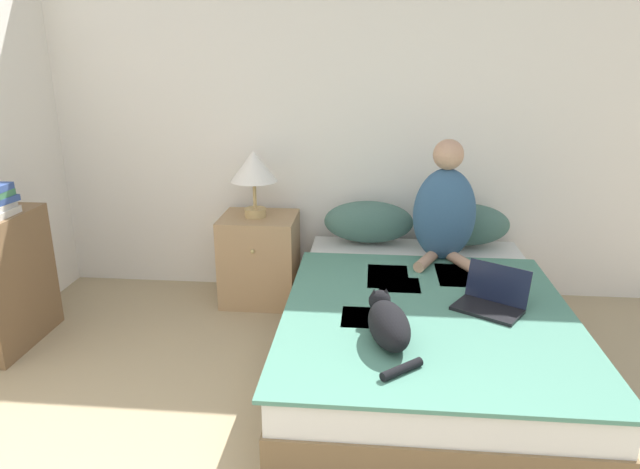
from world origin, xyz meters
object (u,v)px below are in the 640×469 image
at_px(laptop_open, 491,300).
at_px(nightstand, 260,259).
at_px(bed, 423,332).
at_px(pillow_far, 464,224).
at_px(pillow_near, 368,222).
at_px(person_sitting, 445,210).
at_px(cat_tabby, 388,323).
at_px(bookshelf, 8,282).
at_px(table_lamp, 254,169).

distance_m(laptop_open, nightstand, 1.74).
xyz_separation_m(bed, pillow_far, (0.33, 0.91, 0.37)).
xyz_separation_m(pillow_near, nightstand, (-0.77, -0.07, -0.28)).
distance_m(person_sitting, laptop_open, 0.81).
bearing_deg(person_sitting, pillow_far, 60.00).
xyz_separation_m(cat_tabby, bookshelf, (-2.27, 0.60, -0.13)).
relative_size(pillow_near, bookshelf, 0.76).
relative_size(pillow_near, nightstand, 0.99).
xyz_separation_m(bed, nightstand, (-1.10, 0.84, 0.10)).
xyz_separation_m(bed, laptop_open, (0.33, -0.13, 0.27)).
bearing_deg(cat_tabby, table_lamp, 22.12).
distance_m(bed, bookshelf, 2.49).
bearing_deg(pillow_near, bookshelf, -158.45).
bearing_deg(person_sitting, bed, -104.17).
relative_size(pillow_far, laptop_open, 1.50).
bearing_deg(laptop_open, nightstand, 178.08).
xyz_separation_m(laptop_open, nightstand, (-1.43, 0.97, -0.18)).
bearing_deg(pillow_far, cat_tabby, -110.70).
relative_size(laptop_open, bookshelf, 0.51).
xyz_separation_m(pillow_near, pillow_far, (0.66, 0.00, 0.00)).
relative_size(pillow_far, nightstand, 0.99).
bearing_deg(laptop_open, pillow_near, 154.60).
height_order(pillow_near, nightstand, pillow_near).
distance_m(bed, table_lamp, 1.58).
xyz_separation_m(bed, cat_tabby, (-0.22, -0.54, 0.32)).
height_order(pillow_far, laptop_open, pillow_far).
bearing_deg(nightstand, laptop_open, -34.26).
bearing_deg(bookshelf, table_lamp, 29.52).
xyz_separation_m(bed, table_lamp, (-1.12, 0.83, 0.75)).
bearing_deg(person_sitting, laptop_open, -76.59).
distance_m(pillow_far, nightstand, 1.46).
bearing_deg(table_lamp, nightstand, 24.62).
bearing_deg(table_lamp, cat_tabby, -56.70).
xyz_separation_m(pillow_near, person_sitting, (0.48, -0.31, 0.18)).
bearing_deg(bookshelf, laptop_open, -3.83).
xyz_separation_m(person_sitting, table_lamp, (-1.27, 0.23, 0.20)).
bearing_deg(pillow_near, person_sitting, -32.37).
bearing_deg(table_lamp, person_sitting, -10.15).
bearing_deg(pillow_far, laptop_open, -90.05).
height_order(bed, pillow_far, pillow_far).
distance_m(pillow_far, table_lamp, 1.50).
bearing_deg(laptop_open, table_lamp, 178.68).
distance_m(laptop_open, table_lamp, 1.80).
relative_size(cat_tabby, laptop_open, 1.47).
xyz_separation_m(table_lamp, bookshelf, (-1.37, -0.77, -0.56)).
xyz_separation_m(pillow_far, nightstand, (-1.43, -0.07, -0.28)).
bearing_deg(bed, pillow_far, 70.12).
bearing_deg(cat_tabby, bookshelf, 64.10).
bearing_deg(bookshelf, cat_tabby, -14.72).
distance_m(bed, nightstand, 1.39).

